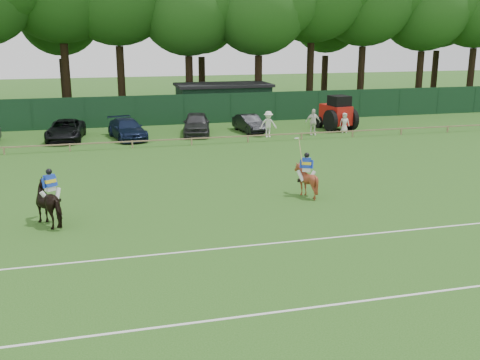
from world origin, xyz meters
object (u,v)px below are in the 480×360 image
object	(u,v)px
suv_black	(66,130)
horse_dark	(52,203)
spectator_right	(344,123)
tractor	(337,114)
sedan_navy	(127,129)
horse_chestnut	(306,181)
spectator_left	(268,124)
spectator_mid	(313,122)
estate_black	(249,123)
hatch_grey	(197,124)
utility_shed	(223,100)

from	to	relation	value
suv_black	horse_dark	bearing A→B (deg)	-84.08
spectator_right	tractor	xyz separation A→B (m)	(-0.02, 1.41, 0.52)
suv_black	sedan_navy	distance (m)	4.35
suv_black	tractor	distance (m)	20.60
sedan_navy	tractor	xyz separation A→B (m)	(16.28, -0.18, 0.57)
horse_chestnut	spectator_left	xyz separation A→B (m)	(2.91, 15.17, 0.20)
spectator_right	tractor	size ratio (longest dim) A/B	0.44
suv_black	sedan_navy	size ratio (longest dim) A/B	1.05
horse_dark	spectator_mid	world-z (taller)	spectator_mid
estate_black	spectator_mid	bearing A→B (deg)	-37.27
suv_black	hatch_grey	bearing A→B (deg)	4.66
hatch_grey	spectator_mid	size ratio (longest dim) A/B	2.47
spectator_left	utility_shed	world-z (taller)	utility_shed
suv_black	utility_shed	xyz separation A→B (m)	(13.38, 7.84, 0.82)
spectator_mid	suv_black	bearing A→B (deg)	-178.07
sedan_navy	hatch_grey	xyz separation A→B (m)	(5.18, 0.54, 0.11)
suv_black	tractor	xyz separation A→B (m)	(20.58, -0.84, 0.56)
utility_shed	estate_black	bearing A→B (deg)	-88.28
estate_black	spectator_right	xyz separation A→B (m)	(6.98, -2.11, 0.10)
spectator_right	horse_chestnut	bearing A→B (deg)	-109.32
horse_dark	estate_black	xyz separation A→B (m)	(13.45, 18.74, -0.22)
spectator_right	hatch_grey	bearing A→B (deg)	-179.54
spectator_mid	spectator_right	world-z (taller)	spectator_mid
hatch_grey	spectator_left	distance (m)	5.47
horse_chestnut	spectator_mid	bearing A→B (deg)	-87.71
horse_chestnut	tractor	bearing A→B (deg)	-93.15
horse_dark	spectator_right	distance (m)	26.34
hatch_grey	spectator_left	xyz separation A→B (m)	(4.91, -2.41, 0.13)
spectator_right	utility_shed	world-z (taller)	utility_shed
hatch_grey	spectator_left	size ratio (longest dim) A/B	2.53
horse_dark	estate_black	world-z (taller)	horse_dark
sedan_navy	tractor	size ratio (longest dim) A/B	1.41
horse_dark	sedan_navy	size ratio (longest dim) A/B	0.43
sedan_navy	horse_chestnut	bearing A→B (deg)	-78.61
horse_chestnut	estate_black	distance (m)	17.71
hatch_grey	horse_dark	bearing A→B (deg)	-105.44
estate_black	hatch_grey	bearing A→B (deg)	172.68
horse_dark	spectator_mid	distance (m)	24.05
horse_dark	spectator_right	size ratio (longest dim) A/B	1.37
spectator_right	tractor	bearing A→B (deg)	102.12
horse_chestnut	spectator_left	bearing A→B (deg)	-75.65
suv_black	estate_black	bearing A→B (deg)	4.85
hatch_grey	tractor	size ratio (longest dim) A/B	1.39
utility_shed	tractor	xyz separation A→B (m)	(7.20, -8.67, -0.26)
spectator_mid	horse_dark	bearing A→B (deg)	-127.20
hatch_grey	spectator_right	size ratio (longest dim) A/B	3.17
spectator_mid	utility_shed	distance (m)	11.36
spectator_mid	hatch_grey	bearing A→B (deg)	173.81
suv_black	sedan_navy	xyz separation A→B (m)	(4.30, -0.66, -0.00)
utility_shed	tractor	bearing A→B (deg)	-50.32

